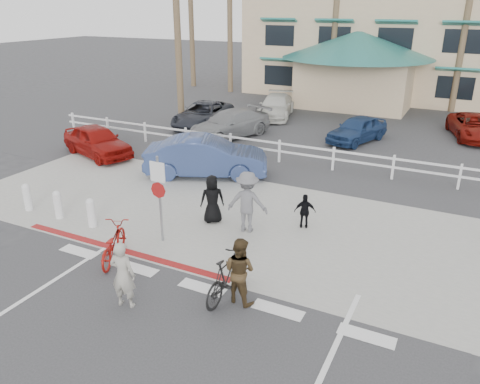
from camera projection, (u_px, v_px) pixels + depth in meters
The scene contains 29 objects.
ground at pixel (189, 301), 10.95m from camera, with size 140.00×140.00×0.00m, color #333335.
bike_path at pixel (135, 354), 9.29m from camera, with size 12.00×16.00×0.01m, color #333335.
sidewalk_plaza at pixel (266, 225), 14.67m from camera, with size 22.00×7.00×0.01m, color gray.
cross_street at pixel (308, 184), 17.99m from camera, with size 40.00×5.00×0.01m, color #333335.
parking_lot at pixel (364, 129), 25.87m from camera, with size 50.00×16.00×0.01m, color #333335.
curb_red at pixel (122, 250), 13.18m from camera, with size 7.00×0.25×0.02m, color maroon.
rail_fence at pixel (336, 159), 19.25m from camera, with size 29.40×0.16×1.00m, color silver, non-canonical shape.
building at pixel (440, 15), 33.69m from camera, with size 28.00×16.00×11.30m, color #CFB38D, non-canonical shape.
sign_post at pixel (160, 195), 13.18m from camera, with size 0.50×0.10×2.90m, color gray, non-canonical shape.
bollard_0 at pixel (91, 213), 14.41m from camera, with size 0.26×0.26×0.95m, color silver, non-canonical shape.
bollard_1 at pixel (58, 205), 14.99m from camera, with size 0.26×0.26×0.95m, color silver, non-canonical shape.
bollard_2 at pixel (27, 197), 15.57m from camera, with size 0.26×0.26×0.95m, color silver, non-canonical shape.
palm_1 at pixel (230, 2), 34.19m from camera, with size 4.00×4.00×13.00m, color #1F5228, non-canonical shape.
palm_5 at pixel (470, 2), 27.57m from camera, with size 4.00×4.00×13.00m, color #1F5228, non-canonical shape.
palm_10 at pixel (177, 12), 25.26m from camera, with size 4.00×4.00×12.00m, color #1F5228, non-canonical shape.
bike_red at pixel (113, 243), 12.54m from camera, with size 0.65×1.87×0.98m, color maroon.
rider_red at pixel (123, 275), 10.49m from camera, with size 0.60×0.39×1.64m, color #9E9A8E.
bike_black at pixel (227, 277), 10.90m from camera, with size 0.52×1.85×1.11m, color black.
rider_black at pixel (240, 270), 10.67m from camera, with size 0.79×0.62×1.63m, color #3E2E19.
pedestrian_a at pixel (247, 202), 13.99m from camera, with size 1.23×0.71×1.90m, color slate.
pedestrian_child at pixel (305, 211), 14.31m from camera, with size 0.65×0.27×1.11m, color black.
pedestrian_b at pixel (212, 199), 14.62m from camera, with size 0.76×0.49×1.56m, color black.
car_white_sedan at pixel (206, 157), 18.61m from camera, with size 1.69×4.83×1.59m, color navy.
car_red_compact at pixel (97, 141), 21.11m from camera, with size 1.63×4.06×1.38m, color maroon.
lot_car_0 at pixel (203, 115), 26.10m from camera, with size 2.25×4.88×1.36m, color #22252E.
lot_car_1 at pixel (230, 124), 24.05m from camera, with size 1.91×4.71×1.37m, color gray.
lot_car_2 at pixel (357, 129), 23.25m from camera, with size 1.52×3.78×1.29m, color navy.
lot_car_4 at pixel (276, 106), 28.30m from camera, with size 1.85×4.54×1.32m, color silver.
lot_car_5 at pixel (475, 127), 23.82m from camera, with size 2.03×4.40×1.22m, color maroon.
Camera 1 is at (5.17, -7.68, 6.49)m, focal length 35.00 mm.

